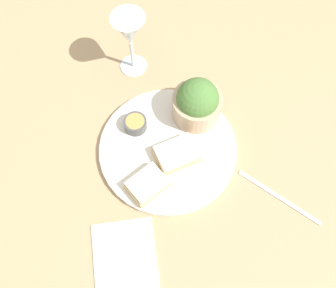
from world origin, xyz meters
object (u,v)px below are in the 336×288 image
object	(u,v)px
salad_bowl	(197,102)
fork	(279,197)
cheese_toast_near	(176,154)
cheese_toast_far	(147,184)
napkin	(125,255)
sauce_ramekin	(135,124)
wine_glass	(129,33)

from	to	relation	value
salad_bowl	fork	size ratio (longest dim) A/B	0.64
salad_bowl	fork	world-z (taller)	salad_bowl
cheese_toast_near	cheese_toast_far	size ratio (longest dim) A/B	0.96
napkin	fork	distance (m)	0.33
cheese_toast_near	napkin	size ratio (longest dim) A/B	0.54
cheese_toast_far	fork	world-z (taller)	cheese_toast_far
sauce_ramekin	napkin	distance (m)	0.28
sauce_ramekin	fork	xyz separation A→B (m)	(-0.22, 0.26, -0.03)
wine_glass	napkin	bearing A→B (deg)	67.31
sauce_ramekin	cheese_toast_far	bearing A→B (deg)	79.11
salad_bowl	fork	xyz separation A→B (m)	(-0.08, 0.24, -0.06)
cheese_toast_near	salad_bowl	bearing A→B (deg)	-135.45
salad_bowl	sauce_ramekin	xyz separation A→B (m)	(0.14, -0.02, -0.03)
cheese_toast_far	wine_glass	xyz separation A→B (m)	(-0.08, -0.30, 0.09)
salad_bowl	cheese_toast_near	distance (m)	0.12
salad_bowl	napkin	bearing A→B (deg)	42.25
napkin	fork	bearing A→B (deg)	178.16
fork	salad_bowl	bearing A→B (deg)	-71.45
sauce_ramekin	fork	size ratio (longest dim) A/B	0.30
salad_bowl	cheese_toast_near	bearing A→B (deg)	44.55
salad_bowl	wine_glass	xyz separation A→B (m)	(0.08, -0.18, 0.06)
sauce_ramekin	cheese_toast_near	bearing A→B (deg)	118.71
sauce_ramekin	cheese_toast_far	size ratio (longest dim) A/B	0.54
cheese_toast_near	cheese_toast_far	world-z (taller)	same
cheese_toast_near	napkin	world-z (taller)	cheese_toast_near
cheese_toast_near	cheese_toast_far	distance (m)	0.09
fork	cheese_toast_near	bearing A→B (deg)	-44.70
salad_bowl	napkin	distance (m)	0.35
salad_bowl	cheese_toast_near	size ratio (longest dim) A/B	1.21
napkin	wine_glass	bearing A→B (deg)	-112.69
napkin	cheese_toast_far	bearing A→B (deg)	-129.40
napkin	fork	world-z (taller)	same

